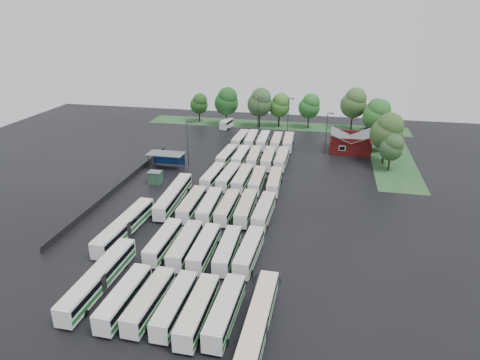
% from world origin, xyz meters
% --- Properties ---
extents(ground, '(160.00, 160.00, 0.00)m').
position_xyz_m(ground, '(0.00, 0.00, 0.00)').
color(ground, black).
rests_on(ground, ground).
extents(brick_building, '(10.07, 8.60, 5.39)m').
position_xyz_m(brick_building, '(24.00, 42.77, 1.87)').
color(brick_building, maroon).
rests_on(brick_building, ground).
extents(wash_shed, '(8.20, 4.20, 3.58)m').
position_xyz_m(wash_shed, '(-17.20, 22.02, 2.99)').
color(wash_shed, '#2D2D30').
rests_on(wash_shed, ground).
extents(utility_hut, '(2.70, 2.20, 2.62)m').
position_xyz_m(utility_hut, '(-16.20, 12.60, 1.32)').
color(utility_hut, '#274E35').
rests_on(utility_hut, ground).
extents(grass_strip_north, '(80.00, 10.00, 0.01)m').
position_xyz_m(grass_strip_north, '(2.00, 64.80, 0.01)').
color(grass_strip_north, '#254C24').
rests_on(grass_strip_north, ground).
extents(grass_strip_east, '(10.00, 50.00, 0.01)m').
position_xyz_m(grass_strip_east, '(34.00, 42.80, 0.01)').
color(grass_strip_east, '#254C24').
rests_on(grass_strip_east, ground).
extents(west_fence, '(0.10, 50.00, 1.20)m').
position_xyz_m(west_fence, '(-22.20, 8.00, 0.60)').
color(west_fence, '#2D2D30').
rests_on(west_fence, ground).
extents(bus_r0c0, '(2.57, 10.98, 3.04)m').
position_xyz_m(bus_r0c0, '(-4.28, -25.86, 1.67)').
color(bus_r0c0, white).
rests_on(bus_r0c0, ground).
extents(bus_r0c1, '(2.63, 10.81, 2.99)m').
position_xyz_m(bus_r0c1, '(-1.07, -25.69, 1.64)').
color(bus_r0c1, white).
rests_on(bus_r0c1, ground).
extents(bus_r0c2, '(2.36, 10.61, 2.95)m').
position_xyz_m(bus_r0c2, '(2.17, -25.74, 1.62)').
color(bus_r0c2, white).
rests_on(bus_r0c2, ground).
extents(bus_r0c3, '(2.36, 11.06, 3.08)m').
position_xyz_m(bus_r0c3, '(5.14, -26.28, 1.69)').
color(bus_r0c3, white).
rests_on(bus_r0c3, ground).
extents(bus_r0c4, '(2.58, 11.18, 3.10)m').
position_xyz_m(bus_r0c4, '(8.26, -25.74, 1.71)').
color(bus_r0c4, white).
rests_on(bus_r0c4, ground).
extents(bus_r1c0, '(2.35, 10.67, 2.96)m').
position_xyz_m(bus_r1c0, '(-4.56, -12.28, 1.63)').
color(bus_r1c0, white).
rests_on(bus_r1c0, ground).
extents(bus_r1c1, '(2.58, 11.06, 3.07)m').
position_xyz_m(bus_r1c1, '(-1.04, -12.59, 1.69)').
color(bus_r1c1, white).
rests_on(bus_r1c1, ground).
extents(bus_r1c2, '(2.37, 10.78, 3.00)m').
position_xyz_m(bus_r1c2, '(1.91, -12.74, 1.65)').
color(bus_r1c2, white).
rests_on(bus_r1c2, ground).
extents(bus_r1c3, '(2.53, 10.63, 2.94)m').
position_xyz_m(bus_r1c3, '(5.38, -12.56, 1.62)').
color(bus_r1c3, white).
rests_on(bus_r1c3, ground).
extents(bus_r1c4, '(2.68, 10.95, 3.03)m').
position_xyz_m(bus_r1c4, '(8.52, -12.34, 1.67)').
color(bus_r1c4, white).
rests_on(bus_r1c4, ground).
extents(bus_r2c0, '(2.48, 11.11, 3.08)m').
position_xyz_m(bus_r2c0, '(-4.40, 1.02, 1.70)').
color(bus_r2c0, white).
rests_on(bus_r2c0, ground).
extents(bus_r2c1, '(2.76, 11.12, 3.07)m').
position_xyz_m(bus_r2c1, '(-1.12, 1.01, 1.69)').
color(bus_r2c1, white).
rests_on(bus_r2c1, ground).
extents(bus_r2c2, '(2.30, 10.65, 2.96)m').
position_xyz_m(bus_r2c2, '(2.04, 1.21, 1.63)').
color(bus_r2c2, white).
rests_on(bus_r2c2, ground).
extents(bus_r2c3, '(2.57, 11.00, 3.05)m').
position_xyz_m(bus_r2c3, '(5.28, 1.54, 1.68)').
color(bus_r2c3, white).
rests_on(bus_r2c3, ground).
extents(bus_r2c4, '(2.62, 11.17, 3.09)m').
position_xyz_m(bus_r2c4, '(8.55, 0.92, 1.70)').
color(bus_r2c4, white).
rests_on(bus_r2c4, ground).
extents(bus_r3c0, '(2.63, 10.66, 2.95)m').
position_xyz_m(bus_r3c0, '(-4.41, 14.93, 1.62)').
color(bus_r3c0, white).
rests_on(bus_r3c0, ground).
extents(bus_r3c1, '(2.83, 11.13, 3.07)m').
position_xyz_m(bus_r3c1, '(-1.09, 15.10, 1.69)').
color(bus_r3c1, white).
rests_on(bus_r3c1, ground).
extents(bus_r3c2, '(2.44, 11.06, 3.07)m').
position_xyz_m(bus_r3c2, '(1.94, 14.77, 1.69)').
color(bus_r3c2, white).
rests_on(bus_r3c2, ground).
extents(bus_r3c3, '(2.48, 10.68, 2.96)m').
position_xyz_m(bus_r3c3, '(5.05, 14.62, 1.63)').
color(bus_r3c3, white).
rests_on(bus_r3c3, ground).
extents(bus_r3c4, '(2.72, 10.79, 2.98)m').
position_xyz_m(bus_r3c4, '(8.50, 14.70, 1.64)').
color(bus_r3c4, white).
rests_on(bus_r3c4, ground).
extents(bus_r4c0, '(2.79, 10.86, 3.00)m').
position_xyz_m(bus_r4c0, '(-4.58, 28.15, 1.65)').
color(bus_r4c0, white).
rests_on(bus_r4c0, ground).
extents(bus_r4c1, '(2.33, 10.71, 2.98)m').
position_xyz_m(bus_r4c1, '(-1.24, 28.26, 1.64)').
color(bus_r4c1, white).
rests_on(bus_r4c1, ground).
extents(bus_r4c2, '(2.76, 10.85, 2.99)m').
position_xyz_m(bus_r4c2, '(1.89, 28.35, 1.65)').
color(bus_r4c2, white).
rests_on(bus_r4c2, ground).
extents(bus_r4c3, '(2.74, 11.27, 3.12)m').
position_xyz_m(bus_r4c3, '(5.24, 28.16, 1.71)').
color(bus_r4c3, white).
rests_on(bus_r4c3, ground).
extents(bus_r4c4, '(2.38, 11.12, 3.09)m').
position_xyz_m(bus_r4c4, '(8.31, 28.54, 1.70)').
color(bus_r4c4, white).
rests_on(bus_r4c4, ground).
extents(bus_r5c0, '(2.65, 10.98, 3.04)m').
position_xyz_m(bus_r5c0, '(-4.29, 42.02, 1.67)').
color(bus_r5c0, white).
rests_on(bus_r5c0, ground).
extents(bus_r5c1, '(2.83, 11.16, 3.08)m').
position_xyz_m(bus_r5c1, '(-1.38, 42.26, 1.69)').
color(bus_r5c1, white).
rests_on(bus_r5c1, ground).
extents(bus_r5c2, '(2.69, 11.06, 3.06)m').
position_xyz_m(bus_r5c2, '(1.81, 42.21, 1.68)').
color(bus_r5c2, white).
rests_on(bus_r5c2, ground).
extents(bus_r5c3, '(2.58, 10.78, 2.98)m').
position_xyz_m(bus_r5c3, '(5.35, 41.99, 1.64)').
color(bus_r5c3, white).
rests_on(bus_r5c3, ground).
extents(bus_r5c4, '(2.73, 11.00, 3.04)m').
position_xyz_m(bus_r5c4, '(8.39, 42.18, 1.67)').
color(bus_r5c4, white).
rests_on(bus_r5c4, ground).
extents(artic_bus_west_a, '(2.56, 16.44, 3.04)m').
position_xyz_m(artic_bus_west_a, '(-9.25, -22.87, 1.69)').
color(artic_bus_west_a, white).
rests_on(artic_bus_west_a, ground).
extents(artic_bus_west_b, '(3.04, 16.62, 3.07)m').
position_xyz_m(artic_bus_west_b, '(-8.93, 3.90, 1.70)').
color(artic_bus_west_b, white).
rests_on(artic_bus_west_b, ground).
extents(artic_bus_west_c, '(2.98, 16.69, 3.08)m').
position_xyz_m(artic_bus_west_c, '(-12.39, -9.10, 1.71)').
color(artic_bus_west_c, white).
rests_on(artic_bus_west_c, ground).
extents(artic_bus_east, '(2.51, 16.36, 3.03)m').
position_xyz_m(artic_bus_east, '(12.28, -26.71, 1.68)').
color(artic_bus_east, white).
rests_on(artic_bus_east, ground).
extents(minibus, '(3.06, 6.26, 2.62)m').
position_xyz_m(minibus, '(-11.94, 57.90, 1.45)').
color(minibus, silver).
rests_on(minibus, ground).
extents(tree_north_0, '(5.56, 5.56, 9.22)m').
position_xyz_m(tree_north_0, '(-22.17, 63.91, 5.93)').
color(tree_north_0, '#2D2217').
rests_on(tree_north_0, ground).
extents(tree_north_1, '(7.23, 7.23, 11.97)m').
position_xyz_m(tree_north_1, '(-12.54, 60.98, 7.70)').
color(tree_north_1, black).
rests_on(tree_north_1, ground).
extents(tree_north_2, '(7.31, 7.31, 12.11)m').
position_xyz_m(tree_north_2, '(-2.31, 61.11, 7.79)').
color(tree_north_2, black).
rests_on(tree_north_2, ground).
extents(tree_north_3, '(6.29, 6.29, 10.42)m').
position_xyz_m(tree_north_3, '(3.44, 63.27, 6.70)').
color(tree_north_3, black).
rests_on(tree_north_3, ground).
extents(tree_north_4, '(6.40, 6.40, 10.61)m').
position_xyz_m(tree_north_4, '(12.36, 63.59, 6.82)').
color(tree_north_4, '#302417').
rests_on(tree_north_4, ground).
extents(tree_north_5, '(7.61, 7.61, 12.60)m').
position_xyz_m(tree_north_5, '(25.13, 64.59, 8.11)').
color(tree_north_5, '#2F2417').
rests_on(tree_north_5, ground).
extents(tree_north_6, '(5.73, 5.73, 9.49)m').
position_xyz_m(tree_north_6, '(32.79, 64.21, 6.10)').
color(tree_north_6, '#372114').
rests_on(tree_north_6, ground).
extents(tree_east_0, '(5.13, 5.13, 8.50)m').
position_xyz_m(tree_east_0, '(32.41, 30.60, 5.46)').
color(tree_east_0, black).
rests_on(tree_east_0, ground).
extents(tree_east_1, '(7.41, 7.41, 12.28)m').
position_xyz_m(tree_east_1, '(31.58, 35.00, 7.90)').
color(tree_east_1, black).
rests_on(tree_east_1, ground).
extents(tree_east_2, '(5.25, 5.25, 8.69)m').
position_xyz_m(tree_east_2, '(31.71, 44.10, 5.59)').
color(tree_east_2, black).
rests_on(tree_east_2, ground).
extents(tree_east_3, '(7.27, 7.27, 12.03)m').
position_xyz_m(tree_east_3, '(30.73, 51.92, 7.74)').
color(tree_east_3, black).
rests_on(tree_east_3, ground).
extents(tree_east_4, '(6.37, 6.37, 10.54)m').
position_xyz_m(tree_east_4, '(30.92, 60.29, 6.78)').
color(tree_east_4, '#392716').
rests_on(tree_east_4, ground).
extents(lamp_post_ne, '(1.61, 0.31, 10.48)m').
position_xyz_m(lamp_post_ne, '(18.02, 39.65, 6.08)').
color(lamp_post_ne, '#2D2D30').
rests_on(lamp_post_ne, ground).
extents(lamp_post_nw, '(1.60, 0.31, 10.37)m').
position_xyz_m(lamp_post_nw, '(-12.90, 24.89, 6.02)').
color(lamp_post_nw, '#2D2D30').
rests_on(lamp_post_nw, ground).
extents(lamp_post_back_w, '(1.62, 0.32, 10.50)m').
position_xyz_m(lamp_post_back_w, '(-1.72, 54.94, 6.10)').
color(lamp_post_back_w, '#2D2D30').
rests_on(lamp_post_back_w, ground).
extents(lamp_post_back_e, '(1.66, 0.32, 10.75)m').
position_xyz_m(lamp_post_back_e, '(7.02, 54.51, 6.24)').
color(lamp_post_back_e, '#2D2D30').
rests_on(lamp_post_back_e, ground).
extents(puddle_0, '(4.37, 4.37, 0.01)m').
position_xyz_m(puddle_0, '(-2.58, -22.24, 0.00)').
color(puddle_0, black).
rests_on(puddle_0, ground).
extents(puddle_1, '(3.27, 3.27, 0.01)m').
position_xyz_m(puddle_1, '(5.49, -21.21, 0.00)').
color(puddle_1, black).
rests_on(puddle_1, ground).
extents(puddle_2, '(8.05, 8.05, 0.01)m').
position_xyz_m(puddle_2, '(-9.57, 1.19, 0.00)').
color(puddle_2, black).
rests_on(puddle_2, ground).
extents(puddle_3, '(3.10, 3.10, 0.01)m').
position_xyz_m(puddle_3, '(3.61, 0.74, 0.00)').
color(puddle_3, black).
rests_on(puddle_3, ground).
extents(puddle_4, '(4.08, 4.08, 0.01)m').
position_xyz_m(puddle_4, '(11.78, -16.62, 0.00)').
color(puddle_4, black).
rests_on(puddle_4, ground).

